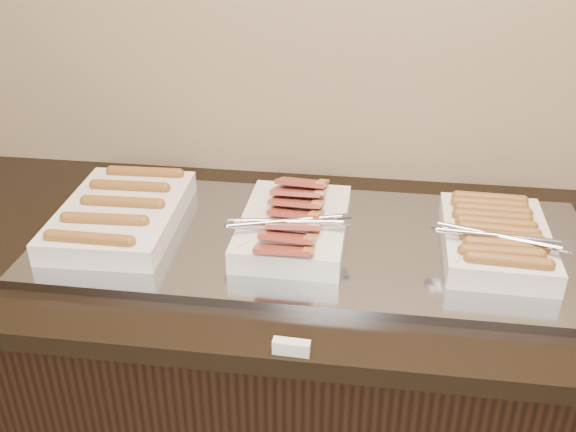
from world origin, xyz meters
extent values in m
cube|color=black|center=(0.00, 2.13, 0.43)|extent=(2.00, 0.70, 0.86)
cube|color=black|center=(0.00, 2.13, 0.88)|extent=(2.06, 0.76, 0.04)
cube|color=#9597A2|center=(0.02, 2.13, 0.91)|extent=(1.20, 0.50, 0.02)
cube|color=silver|center=(-0.42, 2.13, 0.95)|extent=(0.27, 0.39, 0.05)
cylinder|color=olive|center=(-0.42, 1.97, 0.98)|extent=(0.17, 0.03, 0.03)
cylinder|color=olive|center=(-0.42, 2.05, 0.98)|extent=(0.17, 0.03, 0.03)
cylinder|color=olive|center=(-0.42, 2.13, 0.98)|extent=(0.17, 0.03, 0.03)
cylinder|color=olive|center=(-0.43, 2.21, 0.98)|extent=(0.17, 0.03, 0.03)
cylinder|color=olive|center=(-0.42, 2.29, 0.98)|extent=(0.17, 0.03, 0.03)
cube|color=silver|center=(-0.03, 2.13, 0.95)|extent=(0.23, 0.34, 0.05)
cube|color=#9C4732|center=(-0.03, 2.00, 0.97)|extent=(0.12, 0.09, 0.04)
cube|color=#9C4732|center=(-0.03, 2.04, 0.97)|extent=(0.12, 0.10, 0.04)
cube|color=#9C4732|center=(-0.02, 2.09, 0.98)|extent=(0.12, 0.10, 0.04)
cube|color=#9C4732|center=(-0.02, 2.13, 0.98)|extent=(0.12, 0.10, 0.04)
cube|color=#9C4732|center=(-0.03, 2.17, 0.98)|extent=(0.12, 0.09, 0.04)
cube|color=#9C4732|center=(-0.03, 2.22, 0.99)|extent=(0.11, 0.09, 0.04)
cube|color=#9C4732|center=(-0.03, 2.26, 0.99)|extent=(0.12, 0.10, 0.04)
cube|color=silver|center=(0.40, 2.13, 0.95)|extent=(0.22, 0.33, 0.05)
cylinder|color=olive|center=(0.40, 2.00, 0.98)|extent=(0.14, 0.03, 0.03)
cylinder|color=olive|center=(0.39, 2.03, 0.98)|extent=(0.14, 0.03, 0.03)
cylinder|color=olive|center=(0.40, 2.06, 0.98)|extent=(0.14, 0.03, 0.03)
cylinder|color=olive|center=(0.40, 2.09, 0.98)|extent=(0.14, 0.03, 0.03)
cylinder|color=olive|center=(0.40, 2.12, 0.98)|extent=(0.15, 0.04, 0.03)
cylinder|color=olive|center=(0.40, 2.14, 0.98)|extent=(0.14, 0.03, 0.03)
cylinder|color=olive|center=(0.39, 2.17, 0.98)|extent=(0.14, 0.03, 0.03)
cylinder|color=olive|center=(0.40, 2.20, 0.98)|extent=(0.14, 0.03, 0.03)
cylinder|color=olive|center=(0.40, 2.23, 0.98)|extent=(0.14, 0.03, 0.03)
cylinder|color=olive|center=(0.40, 2.26, 0.98)|extent=(0.14, 0.03, 0.03)
cube|color=silver|center=(0.01, 1.77, 0.91)|extent=(0.07, 0.02, 0.03)
camera|label=1|loc=(0.13, 0.92, 1.63)|focal=40.00mm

